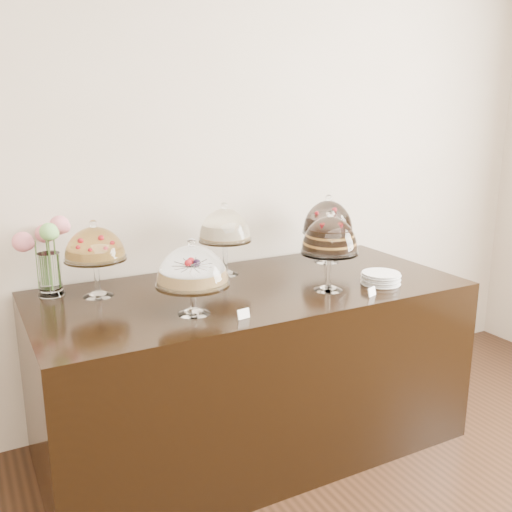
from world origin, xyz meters
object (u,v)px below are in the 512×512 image
flower_vase (46,252)px  plate_stack (381,278)px  cake_stand_fruit_tart (95,247)px  cake_stand_choco_layer (330,238)px  cake_stand_dark_choco (328,220)px  cake_stand_sugar_sponge (192,269)px  cake_stand_cheesecake (225,228)px  display_counter (252,368)px

flower_vase → plate_stack: 1.70m
cake_stand_fruit_tart → cake_stand_choco_layer: bearing=-23.2°
flower_vase → plate_stack: flower_vase is taller
cake_stand_dark_choco → cake_stand_fruit_tart: (-1.37, -0.01, -0.01)m
cake_stand_sugar_sponge → cake_stand_cheesecake: 0.65m
display_counter → cake_stand_dark_choco: cake_stand_dark_choco is taller
display_counter → cake_stand_cheesecake: size_ratio=5.43×
display_counter → cake_stand_sugar_sponge: (-0.41, -0.22, 0.66)m
cake_stand_cheesecake → flower_vase: (-0.92, 0.08, -0.04)m
cake_stand_cheesecake → cake_stand_fruit_tart: 0.72m
cake_stand_sugar_sponge → cake_stand_dark_choco: size_ratio=0.86×
cake_stand_choco_layer → cake_stand_cheesecake: 0.61m
cake_stand_sugar_sponge → flower_vase: (-0.53, 0.59, 0.01)m
cake_stand_cheesecake → plate_stack: (0.64, -0.55, -0.23)m
cake_stand_cheesecake → plate_stack: cake_stand_cheesecake is taller
cake_stand_fruit_tart → plate_stack: 1.46m
display_counter → plate_stack: size_ratio=10.90×
display_counter → cake_stand_choco_layer: (0.33, -0.22, 0.72)m
display_counter → cake_stand_choco_layer: size_ratio=5.31×
cake_stand_cheesecake → cake_stand_dark_choco: size_ratio=1.00×
cake_stand_choco_layer → plate_stack: 0.39m
cake_stand_sugar_sponge → cake_stand_choco_layer: bearing=0.1°
cake_stand_dark_choco → flower_vase: (-1.58, 0.12, -0.04)m
display_counter → cake_stand_fruit_tart: size_ratio=5.78×
cake_stand_fruit_tart → cake_stand_sugar_sponge: bearing=-54.8°
cake_stand_choco_layer → cake_stand_dark_choco: cake_stand_choco_layer is taller
display_counter → flower_vase: size_ratio=5.57×
display_counter → cake_stand_sugar_sponge: size_ratio=6.31×
display_counter → cake_stand_fruit_tart: (-0.73, 0.24, 0.70)m
plate_stack → flower_vase: bearing=158.0°
cake_stand_dark_choco → plate_stack: 0.56m
cake_stand_choco_layer → cake_stand_cheesecake: (-0.34, 0.51, -0.01)m
cake_stand_sugar_sponge → flower_vase: bearing=132.0°
cake_stand_sugar_sponge → cake_stand_cheesecake: (0.39, 0.51, 0.05)m
cake_stand_sugar_sponge → plate_stack: 1.05m
cake_stand_dark_choco → display_counter: bearing=-158.8°
cake_stand_dark_choco → cake_stand_fruit_tart: 1.37m
cake_stand_dark_choco → cake_stand_fruit_tart: cake_stand_dark_choco is taller
cake_stand_sugar_sponge → cake_stand_dark_choco: bearing=24.0°
cake_stand_cheesecake → cake_stand_dark_choco: (0.66, -0.04, -0.01)m
cake_stand_dark_choco → flower_vase: bearing=175.7°
cake_stand_sugar_sponge → cake_stand_choco_layer: 0.74m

